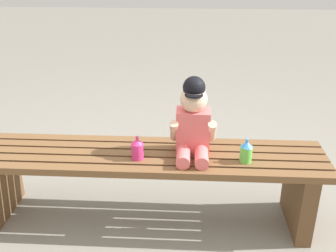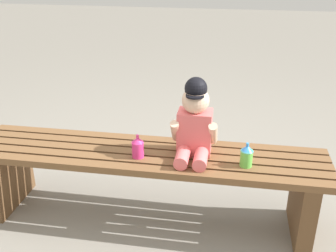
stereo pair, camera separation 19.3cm
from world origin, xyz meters
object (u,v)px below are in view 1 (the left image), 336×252
at_px(park_bench, 146,174).
at_px(sippy_cup_right, 246,151).
at_px(child_figure, 193,121).
at_px(sippy_cup_left, 137,148).

distance_m(park_bench, sippy_cup_right, 0.54).
relative_size(child_figure, sippy_cup_left, 3.26).
xyz_separation_m(child_figure, sippy_cup_left, (-0.27, -0.08, -0.12)).
distance_m(child_figure, sippy_cup_left, 0.31).
height_order(park_bench, sippy_cup_left, sippy_cup_left).
bearing_deg(sippy_cup_left, child_figure, 16.29).
height_order(park_bench, sippy_cup_right, sippy_cup_right).
bearing_deg(sippy_cup_right, park_bench, 173.32).
bearing_deg(child_figure, park_bench, -175.14).
xyz_separation_m(park_bench, sippy_cup_left, (-0.03, -0.06, 0.18)).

